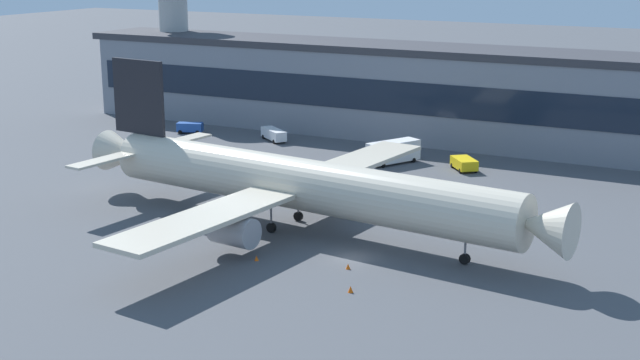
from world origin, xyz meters
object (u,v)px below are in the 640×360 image
Objects in this scene: fuel_truck at (392,151)px; pushback_tractor at (464,163)px; traffic_cone_1 at (351,289)px; traffic_cone_0 at (348,266)px; airliner at (297,184)px; traffic_cone_2 at (256,258)px; control_tower at (173,11)px; follow_me_car at (190,127)px; belt_loader at (273,134)px.

fuel_truck is 10.87m from pushback_tractor.
traffic_cone_0 is at bearing 118.03° from traffic_cone_1.
airliner is 34.74m from fuel_truck.
control_tower is at bearing 131.69° from traffic_cone_2.
airliner reaches higher than pushback_tractor.
pushback_tractor is at bearing -3.68° from follow_me_car.
follow_me_car is 0.89× the size of pushback_tractor.
airliner is at bearing -56.19° from belt_loader.
traffic_cone_1 is at bearing -71.16° from fuel_truck.
pushback_tractor is (34.85, -4.71, -0.10)m from belt_loader.
traffic_cone_0 is 6.22m from traffic_cone_1.
fuel_truck is 13.70× the size of traffic_cone_1.
traffic_cone_0 is at bearing -86.13° from pushback_tractor.
belt_loader is 68.39m from traffic_cone_1.
traffic_cone_1 is at bearing -15.14° from traffic_cone_2.
fuel_truck is at bearing 108.84° from traffic_cone_1.
pushback_tractor is at bearing 77.53° from airliner.
traffic_cone_0 is at bearing -41.72° from follow_me_car.
airliner is 48.67m from belt_loader.
belt_loader is at bearing 118.88° from traffic_cone_2.
control_tower reaches higher than fuel_truck.
traffic_cone_0 is 9.68m from traffic_cone_2.
control_tower is 4.89× the size of belt_loader.
pushback_tractor is 50.52m from traffic_cone_1.
belt_loader is 10.96× the size of traffic_cone_0.
follow_me_car is at bearing -47.84° from control_tower.
control_tower is at bearing 136.76° from traffic_cone_0.
pushback_tractor is 8.38× the size of traffic_cone_1.
belt_loader is at bearing 172.30° from pushback_tractor.
airliner is 9.84× the size of belt_loader.
traffic_cone_2 is at bearing -48.31° from control_tower.
follow_me_car is at bearing -174.78° from belt_loader.
belt_loader is 9.95× the size of traffic_cone_1.
belt_loader is (-26.98, 40.29, -4.23)m from airliner.
traffic_cone_1 is 12.81m from traffic_cone_2.
belt_loader is 58.86m from traffic_cone_2.
belt_loader is (31.93, -16.25, -18.28)m from control_tower.
follow_me_car reaches higher than traffic_cone_1.
follow_me_car is 66.89m from traffic_cone_2.
follow_me_car is 0.55× the size of fuel_truck.
belt_loader is at bearing 126.62° from traffic_cone_1.
control_tower is 53.60× the size of traffic_cone_0.
traffic_cone_0 is (37.87, -49.39, -0.86)m from belt_loader.
follow_me_car is 15.97m from belt_loader.
control_tower reaches higher than traffic_cone_0.
airliner is at bearing -42.16° from follow_me_car.
traffic_cone_0 is at bearing -52.52° from belt_loader.
traffic_cone_2 is at bearing -48.48° from follow_me_car.
pushback_tractor is (10.78, 1.14, -0.83)m from fuel_truck.
belt_loader reaches higher than traffic_cone_2.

